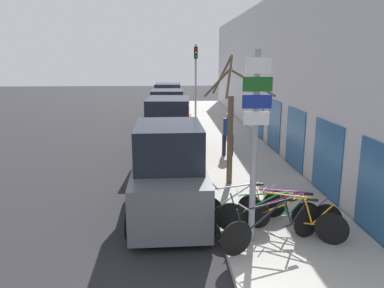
{
  "coord_description": "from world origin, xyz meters",
  "views": [
    {
      "loc": [
        -0.08,
        -3.61,
        3.9
      ],
      "look_at": [
        0.5,
        6.34,
        1.61
      ],
      "focal_mm": 35.0,
      "sensor_mm": 36.0,
      "label": 1
    }
  ],
  "objects_px": {
    "signpost": "(255,142)",
    "bicycle_2": "(268,214)",
    "bicycle_3": "(288,210)",
    "pedestrian_near": "(228,131)",
    "bicycle_0": "(274,227)",
    "bicycle_4": "(242,205)",
    "bicycle_1": "(292,218)",
    "parked_car_1": "(169,132)",
    "traffic_light": "(196,74)",
    "street_tree": "(230,126)",
    "parked_car_3": "(168,102)",
    "parked_car_2": "(168,113)",
    "parked_car_0": "(169,174)"
  },
  "relations": [
    {
      "from": "parked_car_3",
      "to": "parked_car_0",
      "type": "bearing_deg",
      "value": -87.64
    },
    {
      "from": "signpost",
      "to": "parked_car_2",
      "type": "relative_size",
      "value": 0.93
    },
    {
      "from": "bicycle_3",
      "to": "street_tree",
      "type": "height_order",
      "value": "street_tree"
    },
    {
      "from": "bicycle_2",
      "to": "street_tree",
      "type": "distance_m",
      "value": 3.59
    },
    {
      "from": "bicycle_2",
      "to": "parked_car_0",
      "type": "height_order",
      "value": "parked_car_0"
    },
    {
      "from": "bicycle_3",
      "to": "parked_car_1",
      "type": "relative_size",
      "value": 0.47
    },
    {
      "from": "pedestrian_near",
      "to": "bicycle_1",
      "type": "bearing_deg",
      "value": 97.17
    },
    {
      "from": "bicycle_1",
      "to": "parked_car_2",
      "type": "bearing_deg",
      "value": 43.79
    },
    {
      "from": "parked_car_2",
      "to": "traffic_light",
      "type": "height_order",
      "value": "traffic_light"
    },
    {
      "from": "signpost",
      "to": "parked_car_2",
      "type": "xyz_separation_m",
      "value": [
        -1.8,
        12.9,
        -1.27
      ]
    },
    {
      "from": "parked_car_2",
      "to": "parked_car_3",
      "type": "xyz_separation_m",
      "value": [
        0.0,
        5.37,
        -0.0
      ]
    },
    {
      "from": "bicycle_3",
      "to": "signpost",
      "type": "bearing_deg",
      "value": 147.28
    },
    {
      "from": "traffic_light",
      "to": "parked_car_2",
      "type": "bearing_deg",
      "value": -144.87
    },
    {
      "from": "street_tree",
      "to": "pedestrian_near",
      "type": "bearing_deg",
      "value": 82.15
    },
    {
      "from": "parked_car_1",
      "to": "traffic_light",
      "type": "height_order",
      "value": "traffic_light"
    },
    {
      "from": "parked_car_1",
      "to": "signpost",
      "type": "bearing_deg",
      "value": -73.29
    },
    {
      "from": "signpost",
      "to": "bicycle_4",
      "type": "relative_size",
      "value": 1.71
    },
    {
      "from": "parked_car_1",
      "to": "parked_car_3",
      "type": "height_order",
      "value": "parked_car_1"
    },
    {
      "from": "traffic_light",
      "to": "parked_car_1",
      "type": "bearing_deg",
      "value": -102.58
    },
    {
      "from": "bicycle_1",
      "to": "parked_car_1",
      "type": "bearing_deg",
      "value": 52.15
    },
    {
      "from": "bicycle_4",
      "to": "parked_car_2",
      "type": "xyz_separation_m",
      "value": [
        -1.79,
        11.9,
        0.48
      ]
    },
    {
      "from": "bicycle_0",
      "to": "bicycle_4",
      "type": "bearing_deg",
      "value": -3.8
    },
    {
      "from": "bicycle_3",
      "to": "pedestrian_near",
      "type": "bearing_deg",
      "value": 26.04
    },
    {
      "from": "bicycle_0",
      "to": "bicycle_1",
      "type": "distance_m",
      "value": 0.67
    },
    {
      "from": "bicycle_1",
      "to": "bicycle_4",
      "type": "distance_m",
      "value": 1.23
    },
    {
      "from": "bicycle_3",
      "to": "parked_car_0",
      "type": "xyz_separation_m",
      "value": [
        -2.7,
        1.2,
        0.52
      ]
    },
    {
      "from": "signpost",
      "to": "bicycle_0",
      "type": "height_order",
      "value": "signpost"
    },
    {
      "from": "parked_car_1",
      "to": "pedestrian_near",
      "type": "distance_m",
      "value": 2.31
    },
    {
      "from": "bicycle_0",
      "to": "parked_car_3",
      "type": "relative_size",
      "value": 0.51
    },
    {
      "from": "bicycle_4",
      "to": "pedestrian_near",
      "type": "distance_m",
      "value": 6.18
    },
    {
      "from": "bicycle_0",
      "to": "parked_car_0",
      "type": "relative_size",
      "value": 0.54
    },
    {
      "from": "signpost",
      "to": "bicycle_2",
      "type": "xyz_separation_m",
      "value": [
        0.47,
        0.47,
        -1.75
      ]
    },
    {
      "from": "street_tree",
      "to": "bicycle_2",
      "type": "bearing_deg",
      "value": -83.85
    },
    {
      "from": "bicycle_4",
      "to": "parked_car_3",
      "type": "height_order",
      "value": "parked_car_3"
    },
    {
      "from": "bicycle_2",
      "to": "parked_car_3",
      "type": "xyz_separation_m",
      "value": [
        -2.27,
        17.79,
        0.49
      ]
    },
    {
      "from": "parked_car_1",
      "to": "bicycle_4",
      "type": "bearing_deg",
      "value": -71.38
    },
    {
      "from": "parked_car_1",
      "to": "bicycle_0",
      "type": "bearing_deg",
      "value": -70.84
    },
    {
      "from": "bicycle_3",
      "to": "traffic_light",
      "type": "bearing_deg",
      "value": 27.62
    },
    {
      "from": "bicycle_0",
      "to": "bicycle_3",
      "type": "distance_m",
      "value": 1.09
    },
    {
      "from": "parked_car_3",
      "to": "bicycle_1",
      "type": "bearing_deg",
      "value": -79.38
    },
    {
      "from": "bicycle_1",
      "to": "street_tree",
      "type": "bearing_deg",
      "value": 44.32
    },
    {
      "from": "bicycle_1",
      "to": "bicycle_4",
      "type": "bearing_deg",
      "value": 80.8
    },
    {
      "from": "parked_car_0",
      "to": "parked_car_3",
      "type": "xyz_separation_m",
      "value": [
        -0.08,
        16.38,
        -0.02
      ]
    },
    {
      "from": "parked_car_3",
      "to": "street_tree",
      "type": "height_order",
      "value": "street_tree"
    },
    {
      "from": "parked_car_0",
      "to": "bicycle_2",
      "type": "bearing_deg",
      "value": -33.85
    },
    {
      "from": "signpost",
      "to": "bicycle_2",
      "type": "bearing_deg",
      "value": 44.94
    },
    {
      "from": "bicycle_1",
      "to": "bicycle_0",
      "type": "bearing_deg",
      "value": 160.84
    },
    {
      "from": "signpost",
      "to": "bicycle_1",
      "type": "xyz_separation_m",
      "value": [
        0.92,
        0.19,
        -1.74
      ]
    },
    {
      "from": "street_tree",
      "to": "parked_car_0",
      "type": "bearing_deg",
      "value": -134.48
    },
    {
      "from": "bicycle_1",
      "to": "parked_car_1",
      "type": "height_order",
      "value": "parked_car_1"
    }
  ]
}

